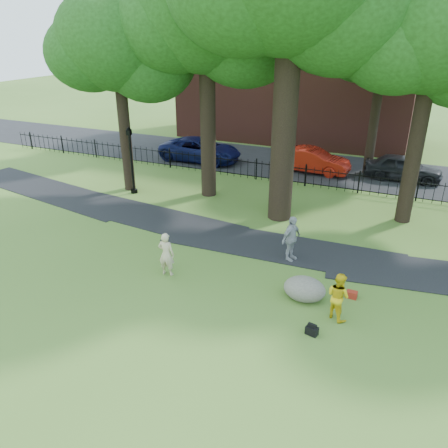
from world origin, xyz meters
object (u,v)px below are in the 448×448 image
at_px(woman, 166,254).
at_px(boulder, 305,288).
at_px(lamppost, 132,161).
at_px(red_sedan, 312,160).
at_px(man, 338,296).

height_order(woman, boulder, woman).
relative_size(woman, lamppost, 0.46).
bearing_deg(red_sedan, lamppost, 136.64).
bearing_deg(lamppost, red_sedan, 39.94).
distance_m(man, boulder, 1.42).
xyz_separation_m(woman, red_sedan, (1.96, 14.63, -0.09)).
bearing_deg(boulder, woman, -174.22).
bearing_deg(red_sedan, boulder, -164.50).
bearing_deg(lamppost, woman, -51.68).
bearing_deg(boulder, man, -28.57).
relative_size(woman, man, 1.06).
xyz_separation_m(man, lamppost, (-12.45, 7.03, 1.00)).
bearing_deg(red_sedan, man, -160.65).
distance_m(lamppost, red_sedan, 11.28).
xyz_separation_m(woman, boulder, (5.07, 0.51, -0.43)).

